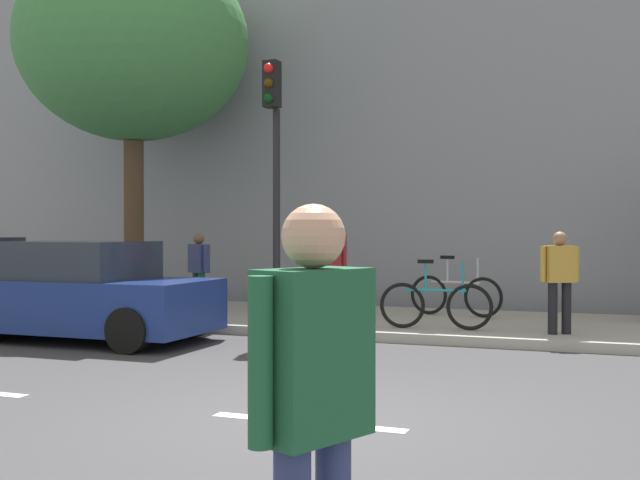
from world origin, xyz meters
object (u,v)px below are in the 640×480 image
object	(u,v)px
pedestrian_with_backpack	(313,396)
pedestrian_with_bag	(199,266)
pedestrian_tallest	(560,274)
parked_car_dark	(79,293)
bicycle_upright	(455,294)
bicycle_leaning	(436,304)
street_tree	(133,44)
pedestrian_in_light_jacket	(330,259)
traffic_light	(274,148)

from	to	relation	value
pedestrian_with_backpack	pedestrian_with_bag	xyz separation A→B (m)	(-6.29, 10.32, -0.04)
pedestrian_tallest	parked_car_dark	xyz separation A→B (m)	(-6.97, -2.17, -0.31)
bicycle_upright	parked_car_dark	bearing A→B (deg)	-140.76
bicycle_leaning	bicycle_upright	size ratio (longest dim) A/B	1.01
street_tree	pedestrian_with_backpack	size ratio (longest dim) A/B	4.14
pedestrian_with_bag	bicycle_upright	size ratio (longest dim) A/B	0.85
pedestrian_with_bag	pedestrian_in_light_jacket	world-z (taller)	pedestrian_in_light_jacket
bicycle_upright	pedestrian_in_light_jacket	bearing A→B (deg)	-154.98
pedestrian_tallest	pedestrian_with_bag	bearing A→B (deg)	172.07
traffic_light	pedestrian_in_light_jacket	world-z (taller)	traffic_light
pedestrian_tallest	bicycle_leaning	xyz separation A→B (m)	(-1.86, -0.07, -0.50)
pedestrian_tallest	parked_car_dark	bearing A→B (deg)	-162.74
traffic_light	bicycle_leaning	distance (m)	3.60
traffic_light	bicycle_leaning	size ratio (longest dim) A/B	2.42
traffic_light	bicycle_leaning	xyz separation A→B (m)	(2.56, 0.46, -2.49)
pedestrian_in_light_jacket	street_tree	bearing A→B (deg)	173.51
bicycle_upright	bicycle_leaning	bearing A→B (deg)	-88.04
pedestrian_with_bag	bicycle_leaning	bearing A→B (deg)	-11.73
bicycle_leaning	bicycle_upright	world-z (taller)	same
street_tree	pedestrian_in_light_jacket	size ratio (longest dim) A/B	4.26
pedestrian_in_light_jacket	bicycle_leaning	bearing A→B (deg)	-26.19
parked_car_dark	pedestrian_with_backpack	bearing A→B (deg)	-47.40
pedestrian_in_light_jacket	bicycle_leaning	distance (m)	2.48
bicycle_leaning	bicycle_upright	xyz separation A→B (m)	(-0.07, 2.02, 0.00)
street_tree	bicycle_upright	bearing A→B (deg)	4.07
pedestrian_tallest	street_tree	bearing A→B (deg)	169.96
pedestrian_tallest	pedestrian_in_light_jacket	distance (m)	4.12
pedestrian_with_backpack	parked_car_dark	xyz separation A→B (m)	(-6.65, 7.23, -0.33)
pedestrian_in_light_jacket	parked_car_dark	size ratio (longest dim) A/B	0.42
street_tree	parked_car_dark	world-z (taller)	street_tree
pedestrian_with_bag	parked_car_dark	distance (m)	3.12
bicycle_upright	parked_car_dark	xyz separation A→B (m)	(-5.05, -4.12, 0.19)
pedestrian_with_backpack	pedestrian_tallest	world-z (taller)	pedestrian_with_backpack
traffic_light	bicycle_upright	xyz separation A→B (m)	(2.49, 2.48, -2.49)
pedestrian_tallest	pedestrian_in_light_jacket	size ratio (longest dim) A/B	0.88
street_tree	bicycle_leaning	world-z (taller)	street_tree
pedestrian_tallest	bicycle_upright	size ratio (longest dim) A/B	0.88
traffic_light	street_tree	size ratio (longest dim) A/B	0.58
parked_car_dark	traffic_light	bearing A→B (deg)	32.65
traffic_light	parked_car_dark	distance (m)	3.81
street_tree	pedestrian_in_light_jacket	xyz separation A→B (m)	(4.44, -0.51, -4.32)
street_tree	pedestrian_with_backpack	xyz separation A→B (m)	(8.12, -10.89, -4.45)
bicycle_upright	street_tree	bearing A→B (deg)	-175.93
pedestrian_with_backpack	street_tree	bearing A→B (deg)	126.69
street_tree	bicycle_leaning	bearing A→B (deg)	-13.33
street_tree	parked_car_dark	size ratio (longest dim) A/B	1.81
pedestrian_with_backpack	pedestrian_with_bag	bearing A→B (deg)	121.36
pedestrian_with_bag	bicycle_upright	xyz separation A→B (m)	(4.69, 1.04, -0.48)
pedestrian_with_bag	bicycle_upright	world-z (taller)	pedestrian_with_bag
pedestrian_with_bag	street_tree	bearing A→B (deg)	162.60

